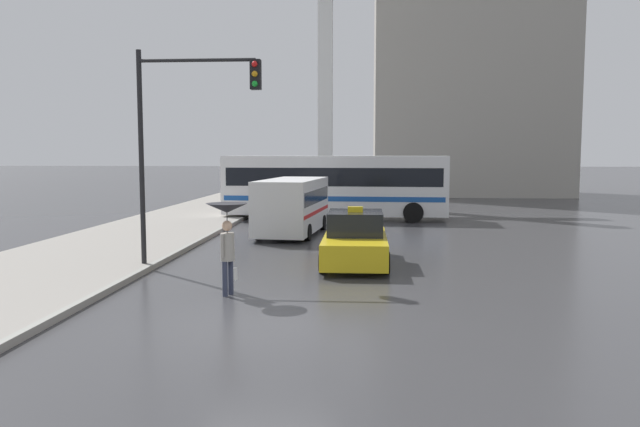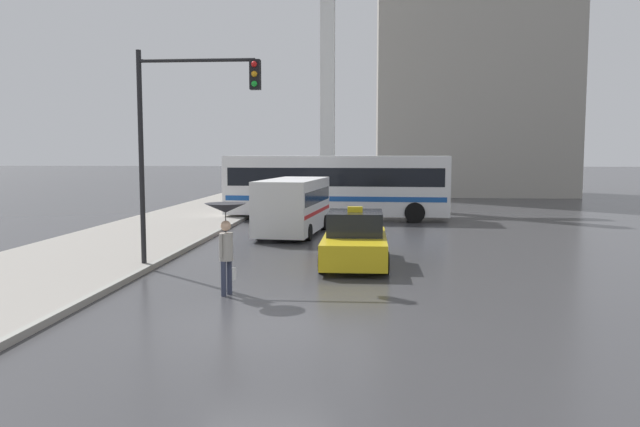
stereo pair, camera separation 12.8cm
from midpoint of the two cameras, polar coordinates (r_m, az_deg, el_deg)
name	(u,v)px [view 1 (the left image)]	position (r m, az deg, el deg)	size (l,w,h in m)	color
ground_plane	(266,327)	(11.92, -5.31, -10.27)	(300.00, 300.00, 0.00)	#38383A
taxi	(355,241)	(18.27, 3.03, -2.51)	(1.91, 4.37, 1.70)	gold
ambulance_van	(292,204)	(25.00, -2.68, 0.90)	(2.55, 5.80, 2.22)	silver
city_bus	(335,184)	(30.82, 1.26, 2.71)	(11.06, 3.15, 3.13)	silver
pedestrian_with_umbrella	(227,224)	(14.29, -8.73, -0.96)	(0.95, 0.95, 2.12)	#2D3347
traffic_light	(186,119)	(17.70, -12.32, 8.46)	(3.44, 0.38, 6.07)	black
monument_cross	(325,28)	(41.11, 0.40, 16.63)	(8.67, 0.90, 19.71)	white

